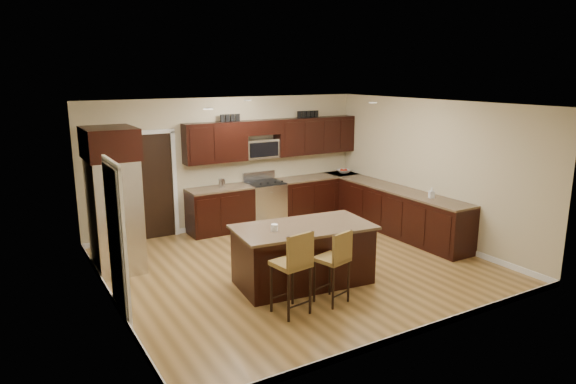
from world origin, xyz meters
TOP-DOWN VIEW (x-y plane):
  - floor at (0.00, 0.00)m, footprint 6.00×6.00m
  - ceiling at (0.00, 0.00)m, footprint 6.00×6.00m
  - wall_back at (0.00, 2.75)m, footprint 6.00×0.00m
  - wall_left at (-3.00, 0.00)m, footprint 0.00×5.50m
  - wall_right at (3.00, 0.00)m, footprint 0.00×5.50m
  - base_cabinets at (1.90, 1.45)m, footprint 4.02×3.96m
  - upper_cabinets at (1.04, 2.58)m, footprint 4.00×0.33m
  - range at (0.68, 2.45)m, footprint 0.76×0.64m
  - microwave at (0.68, 2.60)m, footprint 0.76×0.31m
  - doorway at (-1.65, 2.73)m, footprint 0.85×0.03m
  - pantry_door at (-2.98, -0.30)m, footprint 0.03×0.80m
  - letter_decor at (0.90, 2.58)m, footprint 2.20×0.03m
  - island at (-0.29, -0.63)m, footprint 2.19×1.30m
  - stool_left at (-0.96, -1.48)m, footprint 0.50×0.50m
  - stool_mid at (-0.29, -1.48)m, footprint 0.49×0.49m
  - refrigerator at (-2.62, 1.40)m, footprint 0.79×0.99m
  - floor_mat at (0.50, 1.16)m, footprint 1.09×0.88m
  - fruit_bowl at (2.75, 2.45)m, footprint 0.37×0.37m
  - soap_bottle at (2.70, -0.33)m, footprint 0.11×0.12m
  - canister_tall at (-0.30, 2.45)m, footprint 0.12×0.12m
  - canister_short at (-0.28, 2.45)m, footprint 0.11×0.11m
  - island_jar at (-0.79, -0.63)m, footprint 0.10×0.10m

SIDE VIEW (x-z plane):
  - floor at x=0.00m, z-range 0.00..0.00m
  - floor_mat at x=0.50m, z-range 0.00..0.01m
  - island at x=-0.29m, z-range -0.03..0.89m
  - base_cabinets at x=1.90m, z-range 0.00..0.92m
  - range at x=0.68m, z-range -0.08..1.03m
  - stool_mid at x=-0.29m, z-range 0.13..1.20m
  - stool_left at x=-0.96m, z-range 0.14..1.31m
  - fruit_bowl at x=2.75m, z-range 0.92..1.00m
  - island_jar at x=-0.79m, z-range 0.92..1.02m
  - canister_short at x=-0.28m, z-range 0.92..1.08m
  - canister_tall at x=-0.30m, z-range 0.92..1.10m
  - soap_bottle at x=2.70m, z-range 0.92..1.12m
  - pantry_door at x=-2.98m, z-range 0.00..2.04m
  - doorway at x=-1.65m, z-range 0.00..2.06m
  - refrigerator at x=-2.62m, z-range 0.03..2.38m
  - wall_back at x=0.00m, z-range -1.65..4.35m
  - wall_left at x=-3.00m, z-range -1.40..4.10m
  - wall_right at x=3.00m, z-range -1.40..4.10m
  - microwave at x=0.68m, z-range 1.42..1.82m
  - upper_cabinets at x=1.04m, z-range 1.44..2.24m
  - letter_decor at x=0.90m, z-range 2.22..2.37m
  - ceiling at x=0.00m, z-range 2.70..2.70m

